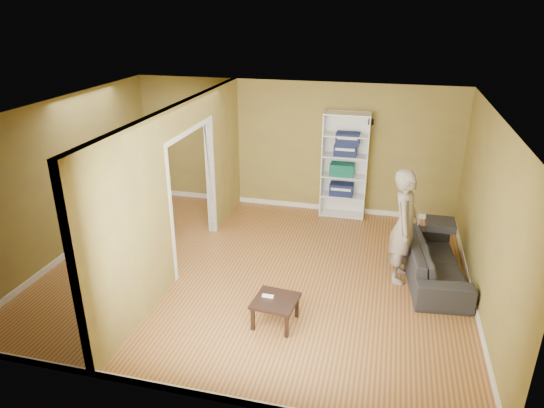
# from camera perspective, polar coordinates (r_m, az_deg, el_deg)

# --- Properties ---
(room_shell) EXTENTS (6.50, 6.50, 6.50)m
(room_shell) POSITION_cam_1_polar(r_m,az_deg,el_deg) (7.25, -1.92, 1.02)
(room_shell) COLOR #AF762C
(room_shell) RESTS_ON ground
(partition) EXTENTS (0.22, 5.50, 2.60)m
(partition) POSITION_cam_1_polar(r_m,az_deg,el_deg) (7.65, -10.61, 1.80)
(partition) COLOR olive
(partition) RESTS_ON ground
(wall_speaker) EXTENTS (0.10, 0.10, 0.10)m
(wall_speaker) POSITION_cam_1_polar(r_m,az_deg,el_deg) (9.41, 11.57, 9.46)
(wall_speaker) COLOR black
(wall_speaker) RESTS_ON room_shell
(sofa) EXTENTS (2.13, 1.10, 0.78)m
(sofa) POSITION_cam_1_polar(r_m,az_deg,el_deg) (7.87, 18.57, -5.72)
(sofa) COLOR black
(sofa) RESTS_ON ground
(person) EXTENTS (0.82, 0.68, 2.08)m
(person) POSITION_cam_1_polar(r_m,az_deg,el_deg) (7.42, 15.43, -1.46)
(person) COLOR slate
(person) RESTS_ON ground
(bookshelf) EXTENTS (0.88, 0.38, 2.08)m
(bookshelf) POSITION_cam_1_polar(r_m,az_deg,el_deg) (9.58, 8.57, 4.56)
(bookshelf) COLOR white
(bookshelf) RESTS_ON ground
(paper_box_navy_a) EXTENTS (0.46, 0.30, 0.23)m
(paper_box_navy_a) POSITION_cam_1_polar(r_m,az_deg,el_deg) (9.69, 8.17, 1.76)
(paper_box_navy_a) COLOR navy
(paper_box_navy_a) RESTS_ON bookshelf
(paper_box_teal) EXTENTS (0.46, 0.30, 0.24)m
(paper_box_teal) POSITION_cam_1_polar(r_m,az_deg,el_deg) (9.56, 8.25, 4.06)
(paper_box_teal) COLOR #1E8C70
(paper_box_teal) RESTS_ON bookshelf
(paper_box_navy_b) EXTENTS (0.43, 0.28, 0.22)m
(paper_box_navy_b) POSITION_cam_1_polar(r_m,az_deg,el_deg) (9.44, 8.64, 6.33)
(paper_box_navy_b) COLOR navy
(paper_box_navy_b) RESTS_ON bookshelf
(paper_box_navy_c) EXTENTS (0.44, 0.29, 0.23)m
(paper_box_navy_c) POSITION_cam_1_polar(r_m,az_deg,el_deg) (9.37, 8.91, 7.66)
(paper_box_navy_c) COLOR #221D50
(paper_box_navy_c) RESTS_ON bookshelf
(coffee_table) EXTENTS (0.55, 0.55, 0.37)m
(coffee_table) POSITION_cam_1_polar(r_m,az_deg,el_deg) (6.50, 0.40, -11.57)
(coffee_table) COLOR black
(coffee_table) RESTS_ON ground
(game_controller) EXTENTS (0.15, 0.04, 0.03)m
(game_controller) POSITION_cam_1_polar(r_m,az_deg,el_deg) (6.51, -0.48, -10.77)
(game_controller) COLOR white
(game_controller) RESTS_ON coffee_table
(dining_table) EXTENTS (1.23, 0.82, 0.77)m
(dining_table) POSITION_cam_1_polar(r_m,az_deg,el_deg) (9.19, -16.26, 0.78)
(dining_table) COLOR tan
(dining_table) RESTS_ON ground
(chair_left) EXTENTS (0.48, 0.48, 1.00)m
(chair_left) POSITION_cam_1_polar(r_m,az_deg,el_deg) (9.60, -19.76, 0.07)
(chair_left) COLOR tan
(chair_left) RESTS_ON ground
(chair_near) EXTENTS (0.54, 0.54, 1.01)m
(chair_near) POSITION_cam_1_polar(r_m,az_deg,el_deg) (8.79, -17.62, -1.71)
(chair_near) COLOR beige
(chair_near) RESTS_ON ground
(chair_far) EXTENTS (0.55, 0.55, 1.00)m
(chair_far) POSITION_cam_1_polar(r_m,az_deg,el_deg) (9.72, -14.54, 0.96)
(chair_far) COLOR tan
(chair_far) RESTS_ON ground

